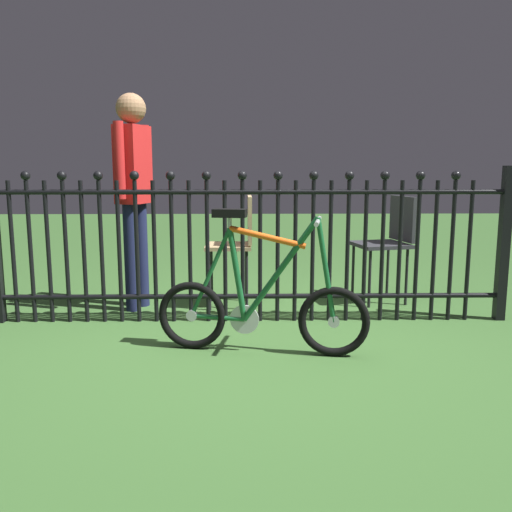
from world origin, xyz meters
TOP-DOWN VIEW (x-y plane):
  - ground_plane at (0.00, 0.00)m, footprint 20.00×20.00m
  - iron_fence at (-0.08, 0.55)m, footprint 3.77×0.07m
  - bicycle at (0.05, -0.14)m, footprint 1.29×0.40m
  - chair_charcoal at (1.16, 1.13)m, footprint 0.49×0.49m
  - chair_tan at (-0.11, 1.01)m, footprint 0.38×0.37m
  - person_visitor at (-0.92, 0.94)m, footprint 0.26×0.46m

SIDE VIEW (x-z plane):
  - ground_plane at x=0.00m, z-range 0.00..0.00m
  - bicycle at x=0.05m, z-range -0.14..0.73m
  - chair_charcoal at x=1.16m, z-range 0.11..1.00m
  - chair_tan at x=-0.11m, z-range 0.11..1.01m
  - iron_fence at x=-0.08m, z-range 0.01..1.15m
  - person_visitor at x=-0.92m, z-range 0.17..1.86m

